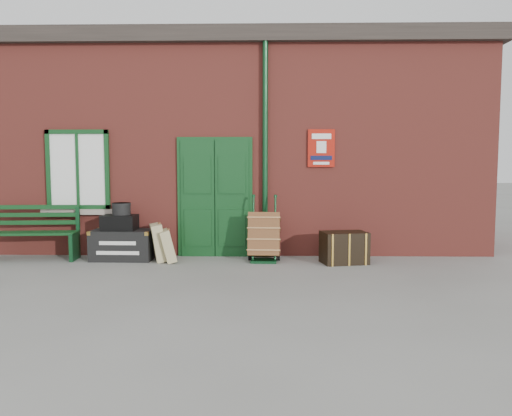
{
  "coord_description": "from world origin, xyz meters",
  "views": [
    {
      "loc": [
        0.68,
        -7.94,
        1.75
      ],
      "look_at": [
        0.5,
        0.6,
        1.0
      ],
      "focal_mm": 35.0,
      "sensor_mm": 36.0,
      "label": 1
    }
  ],
  "objects_px": {
    "bench": "(31,231)",
    "houdini_trunk": "(123,245)",
    "dark_trunk": "(344,248)",
    "porter_trolley": "(264,236)"
  },
  "relations": [
    {
      "from": "bench",
      "to": "houdini_trunk",
      "type": "bearing_deg",
      "value": -4.02
    },
    {
      "from": "houdini_trunk",
      "to": "dark_trunk",
      "type": "height_order",
      "value": "dark_trunk"
    },
    {
      "from": "bench",
      "to": "houdini_trunk",
      "type": "distance_m",
      "value": 1.7
    },
    {
      "from": "bench",
      "to": "porter_trolley",
      "type": "distance_m",
      "value": 4.28
    },
    {
      "from": "bench",
      "to": "dark_trunk",
      "type": "distance_m",
      "value": 5.71
    },
    {
      "from": "bench",
      "to": "houdini_trunk",
      "type": "xyz_separation_m",
      "value": [
        1.68,
        0.03,
        -0.24
      ]
    },
    {
      "from": "bench",
      "to": "porter_trolley",
      "type": "bearing_deg",
      "value": -5.24
    },
    {
      "from": "houdini_trunk",
      "to": "bench",
      "type": "bearing_deg",
      "value": -177.88
    },
    {
      "from": "houdini_trunk",
      "to": "dark_trunk",
      "type": "xyz_separation_m",
      "value": [
        4.02,
        -0.25,
        0.01
      ]
    },
    {
      "from": "bench",
      "to": "houdini_trunk",
      "type": "relative_size",
      "value": 1.55
    }
  ]
}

